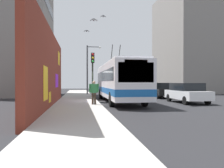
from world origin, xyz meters
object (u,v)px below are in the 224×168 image
parked_car_dark_gray (143,88)px  traffic_light (93,68)px  parked_car_champagne (133,87)px  pedestrian_at_curb (94,91)px  city_bus (119,81)px  parked_car_black (160,90)px  parked_car_white (187,92)px  street_lamp (89,66)px

parked_car_dark_gray → traffic_light: bearing=144.6°
parked_car_champagne → pedestrian_at_curb: size_ratio=3.00×
city_bus → parked_car_black: 6.79m
parked_car_white → pedestrian_at_curb: (-1.64, 7.50, 0.24)m
parked_car_champagne → traffic_light: bearing=155.1°
parked_car_champagne → pedestrian_at_curb: 20.90m
parked_car_champagne → traffic_light: size_ratio=1.20×
parked_car_dark_gray → traffic_light: 12.84m
street_lamp → pedestrian_at_curb: bearing=178.8°
pedestrian_at_curb → street_lamp: 12.79m
city_bus → parked_car_champagne: bearing=-17.9°
city_bus → traffic_light: 2.41m
parked_car_white → parked_car_black: bearing=0.0°
parked_car_white → pedestrian_at_curb: pedestrian_at_curb is taller
parked_car_champagne → city_bus: bearing=162.1°
parked_car_black → parked_car_champagne: 11.88m
parked_car_dark_gray → street_lamp: bearing=101.7°
parked_car_black → parked_car_champagne: size_ratio=0.93×
city_bus → parked_car_dark_gray: size_ratio=2.80×
parked_car_black → pedestrian_at_curb: bearing=135.5°
pedestrian_at_curb → city_bus: bearing=-34.3°
parked_car_dark_gray → parked_car_champagne: same height
parked_car_champagne → pedestrian_at_curb: bearing=159.0°
parked_car_black → pedestrian_at_curb: pedestrian_at_curb is taller
parked_car_champagne → traffic_light: traffic_light is taller
parked_car_champagne → pedestrian_at_curb: pedestrian_at_curb is taller
parked_car_black → parked_car_dark_gray: same height
parked_car_black → traffic_light: 8.58m
parked_car_white → traffic_light: 7.89m
parked_car_champagne → pedestrian_at_curb: (-19.51, 7.50, 0.24)m
traffic_light → parked_car_champagne: bearing=-24.9°
parked_car_white → parked_car_black: size_ratio=1.02×
parked_car_dark_gray → parked_car_champagne: size_ratio=0.86×
city_bus → street_lamp: size_ratio=1.92×
parked_car_white → parked_car_dark_gray: (12.38, 0.00, -0.00)m
city_bus → parked_car_black: bearing=-50.7°
pedestrian_at_curb → parked_car_champagne: bearing=-21.0°
city_bus → parked_car_dark_gray: city_bus is taller
city_bus → parked_car_white: bearing=-108.4°
city_bus → parked_car_champagne: size_ratio=2.42×
parked_car_white → city_bus: bearing=71.6°
city_bus → street_lamp: street_lamp is taller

